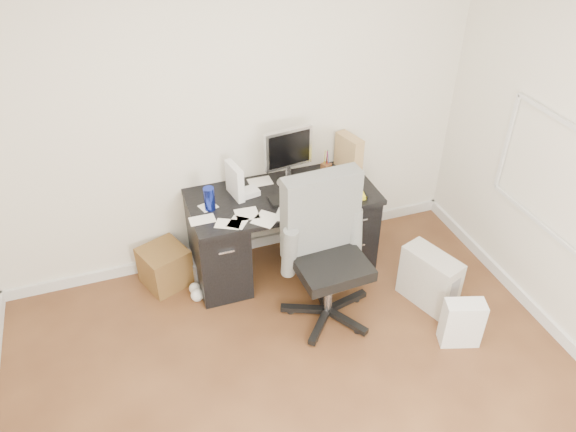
% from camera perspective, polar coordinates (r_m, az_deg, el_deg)
% --- Properties ---
extents(room_shell, '(4.02, 4.02, 2.71)m').
position_cam_1_polar(room_shell, '(2.63, 5.12, -1.00)').
color(room_shell, beige).
rests_on(room_shell, ground).
extents(desk, '(1.50, 0.70, 0.75)m').
position_cam_1_polar(desk, '(4.67, -0.54, -1.39)').
color(desk, black).
rests_on(desk, ground).
extents(loose_papers, '(1.10, 0.60, 0.00)m').
position_cam_1_polar(loose_papers, '(4.38, -2.82, 1.37)').
color(loose_papers, silver).
rests_on(loose_papers, desk).
extents(lcd_monitor, '(0.43, 0.28, 0.51)m').
position_cam_1_polar(lcd_monitor, '(4.47, 0.03, 5.98)').
color(lcd_monitor, '#ADACB1').
rests_on(lcd_monitor, desk).
extents(keyboard, '(0.42, 0.15, 0.02)m').
position_cam_1_polar(keyboard, '(4.42, 0.77, 1.94)').
color(keyboard, black).
rests_on(keyboard, desk).
extents(computer_mouse, '(0.07, 0.07, 0.07)m').
position_cam_1_polar(computer_mouse, '(4.55, 4.39, 3.24)').
color(computer_mouse, '#ADACB1').
rests_on(computer_mouse, desk).
extents(travel_mug, '(0.10, 0.10, 0.19)m').
position_cam_1_polar(travel_mug, '(4.29, -7.99, 1.75)').
color(travel_mug, navy).
rests_on(travel_mug, desk).
extents(white_binder, '(0.15, 0.26, 0.28)m').
position_cam_1_polar(white_binder, '(4.40, -5.44, 3.56)').
color(white_binder, silver).
rests_on(white_binder, desk).
extents(magazine_file, '(0.20, 0.29, 0.31)m').
position_cam_1_polar(magazine_file, '(4.76, 6.20, 6.40)').
color(magazine_file, '#9F804D').
rests_on(magazine_file, desk).
extents(pen_cup, '(0.11, 0.11, 0.21)m').
position_cam_1_polar(pen_cup, '(4.71, 3.92, 5.52)').
color(pen_cup, brown).
rests_on(pen_cup, desk).
extents(yellow_book, '(0.18, 0.22, 0.03)m').
position_cam_1_polar(yellow_book, '(4.50, 6.77, 2.40)').
color(yellow_book, yellow).
rests_on(yellow_book, desk).
extents(paper_remote, '(0.33, 0.31, 0.02)m').
position_cam_1_polar(paper_remote, '(4.23, 0.52, 0.16)').
color(paper_remote, silver).
rests_on(paper_remote, desk).
extents(office_chair, '(0.70, 0.70, 1.18)m').
position_cam_1_polar(office_chair, '(4.11, 4.33, -4.15)').
color(office_chair, '#595C59').
rests_on(office_chair, ground).
extents(pc_tower, '(0.35, 0.51, 0.47)m').
position_cam_1_polar(pc_tower, '(4.59, 14.17, -6.20)').
color(pc_tower, '#A9A498').
rests_on(pc_tower, ground).
extents(shopping_bag, '(0.34, 0.28, 0.39)m').
position_cam_1_polar(shopping_bag, '(4.36, 17.25, -10.32)').
color(shopping_bag, silver).
rests_on(shopping_bag, ground).
extents(wicker_basket, '(0.44, 0.44, 0.34)m').
position_cam_1_polar(wicker_basket, '(4.77, -12.40, -5.03)').
color(wicker_basket, '#533619').
rests_on(wicker_basket, ground).
extents(desk_printer, '(0.40, 0.35, 0.20)m').
position_cam_1_polar(desk_printer, '(4.87, -8.21, -4.59)').
color(desk_printer, slate).
rests_on(desk_printer, ground).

